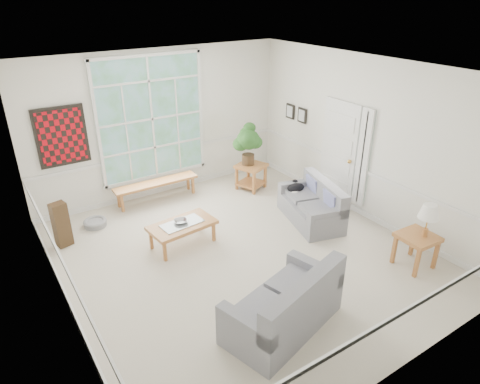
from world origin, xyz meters
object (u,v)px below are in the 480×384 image
loveseat_front (283,299)px  coffee_table (183,234)px  loveseat_right (311,202)px  end_table (251,176)px  side_table (415,250)px

loveseat_front → coffee_table: size_ratio=1.46×
loveseat_right → coffee_table: (-2.40, 0.58, -0.18)m
loveseat_front → coffee_table: 2.51m
loveseat_right → loveseat_front: loveseat_front is taller
loveseat_right → end_table: loveseat_right is taller
loveseat_front → side_table: 2.60m
loveseat_right → side_table: loveseat_right is taller
loveseat_front → coffee_table: bearing=79.3°
loveseat_front → coffee_table: loveseat_front is taller
loveseat_right → coffee_table: 2.48m
loveseat_right → coffee_table: bearing=-178.4°
loveseat_right → side_table: size_ratio=2.58×
loveseat_right → end_table: (-0.11, 1.82, -0.11)m
side_table → loveseat_front: bearing=177.9°
loveseat_right → coffee_table: loveseat_right is taller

